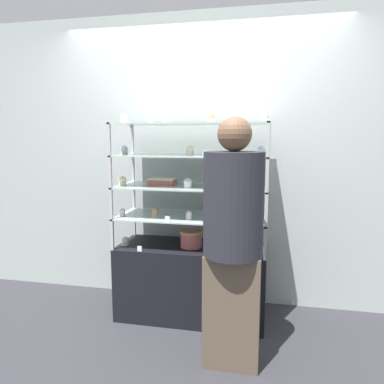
# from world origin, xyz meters

# --- Properties ---
(ground_plane) EXTENTS (20.00, 20.00, 0.00)m
(ground_plane) POSITION_xyz_m (0.00, 0.00, 0.00)
(ground_plane) COLOR #2D2D33
(back_wall) EXTENTS (8.00, 0.05, 2.60)m
(back_wall) POSITION_xyz_m (0.00, 0.40, 1.30)
(back_wall) COLOR #A8B2AD
(back_wall) RESTS_ON ground_plane
(display_base) EXTENTS (1.23, 0.52, 0.62)m
(display_base) POSITION_xyz_m (0.00, 0.00, 0.31)
(display_base) COLOR black
(display_base) RESTS_ON ground_plane
(display_riser_lower) EXTENTS (1.23, 0.52, 0.25)m
(display_riser_lower) POSITION_xyz_m (0.00, 0.00, 0.85)
(display_riser_lower) COLOR #B7B7BC
(display_riser_lower) RESTS_ON display_base
(display_riser_middle) EXTENTS (1.23, 0.52, 0.25)m
(display_riser_middle) POSITION_xyz_m (0.00, 0.00, 1.11)
(display_riser_middle) COLOR #B7B7BC
(display_riser_middle) RESTS_ON display_riser_lower
(display_riser_upper) EXTENTS (1.23, 0.52, 0.25)m
(display_riser_upper) POSITION_xyz_m (0.00, 0.00, 1.36)
(display_riser_upper) COLOR #B7B7BC
(display_riser_upper) RESTS_ON display_riser_middle
(display_riser_top) EXTENTS (1.23, 0.52, 0.25)m
(display_riser_top) POSITION_xyz_m (0.00, 0.00, 1.61)
(display_riser_top) COLOR #B7B7BC
(display_riser_top) RESTS_ON display_riser_upper
(layer_cake_centerpiece) EXTENTS (0.18, 0.18, 0.14)m
(layer_cake_centerpiece) POSITION_xyz_m (0.00, -0.03, 0.68)
(layer_cake_centerpiece) COLOR #C66660
(layer_cake_centerpiece) RESTS_ON display_base
(sheet_cake_frosted) EXTENTS (0.22, 0.15, 0.06)m
(sheet_cake_frosted) POSITION_xyz_m (-0.26, 0.01, 1.15)
(sheet_cake_frosted) COLOR #C66660
(sheet_cake_frosted) RESTS_ON display_riser_middle
(cupcake_0) EXTENTS (0.06, 0.06, 0.07)m
(cupcake_0) POSITION_xyz_m (-0.55, -0.10, 0.65)
(cupcake_0) COLOR beige
(cupcake_0) RESTS_ON display_base
(cupcake_1) EXTENTS (0.06, 0.06, 0.07)m
(cupcake_1) POSITION_xyz_m (0.56, -0.10, 0.65)
(cupcake_1) COLOR #CCB28C
(cupcake_1) RESTS_ON display_base
(price_tag_0) EXTENTS (0.04, 0.00, 0.04)m
(price_tag_0) POSITION_xyz_m (-0.38, -0.24, 0.64)
(price_tag_0) COLOR white
(price_tag_0) RESTS_ON display_base
(cupcake_2) EXTENTS (0.05, 0.05, 0.07)m
(cupcake_2) POSITION_xyz_m (-0.56, -0.12, 0.90)
(cupcake_2) COLOR beige
(cupcake_2) RESTS_ON display_riser_lower
(cupcake_3) EXTENTS (0.05, 0.05, 0.07)m
(cupcake_3) POSITION_xyz_m (-0.29, -0.09, 0.90)
(cupcake_3) COLOR #CCB28C
(cupcake_3) RESTS_ON display_riser_lower
(cupcake_4) EXTENTS (0.05, 0.05, 0.07)m
(cupcake_4) POSITION_xyz_m (-0.00, -0.12, 0.90)
(cupcake_4) COLOR white
(cupcake_4) RESTS_ON display_riser_lower
(cupcake_5) EXTENTS (0.05, 0.05, 0.07)m
(cupcake_5) POSITION_xyz_m (0.26, -0.13, 0.90)
(cupcake_5) COLOR white
(cupcake_5) RESTS_ON display_riser_lower
(cupcake_6) EXTENTS (0.05, 0.05, 0.07)m
(cupcake_6) POSITION_xyz_m (0.56, -0.06, 0.90)
(cupcake_6) COLOR #CCB28C
(cupcake_6) RESTS_ON display_riser_lower
(price_tag_1) EXTENTS (0.04, 0.00, 0.04)m
(price_tag_1) POSITION_xyz_m (-0.14, -0.24, 0.89)
(price_tag_1) COLOR white
(price_tag_1) RESTS_ON display_riser_lower
(cupcake_7) EXTENTS (0.06, 0.06, 0.08)m
(cupcake_7) POSITION_xyz_m (-0.56, -0.10, 1.16)
(cupcake_7) COLOR beige
(cupcake_7) RESTS_ON display_riser_middle
(cupcake_8) EXTENTS (0.06, 0.06, 0.08)m
(cupcake_8) POSITION_xyz_m (-0.01, -0.12, 1.16)
(cupcake_8) COLOR white
(cupcake_8) RESTS_ON display_riser_middle
(cupcake_9) EXTENTS (0.06, 0.06, 0.08)m
(cupcake_9) POSITION_xyz_m (0.56, -0.07, 1.16)
(cupcake_9) COLOR white
(cupcake_9) RESTS_ON display_riser_middle
(price_tag_2) EXTENTS (0.04, 0.00, 0.04)m
(price_tag_2) POSITION_xyz_m (0.32, -0.24, 1.14)
(price_tag_2) COLOR white
(price_tag_2) RESTS_ON display_riser_middle
(cupcake_10) EXTENTS (0.06, 0.06, 0.07)m
(cupcake_10) POSITION_xyz_m (-0.56, -0.04, 1.41)
(cupcake_10) COLOR #CCB28C
(cupcake_10) RESTS_ON display_riser_upper
(cupcake_11) EXTENTS (0.06, 0.06, 0.07)m
(cupcake_11) POSITION_xyz_m (0.01, -0.09, 1.41)
(cupcake_11) COLOR white
(cupcake_11) RESTS_ON display_riser_upper
(cupcake_12) EXTENTS (0.06, 0.06, 0.07)m
(cupcake_12) POSITION_xyz_m (0.55, -0.10, 1.41)
(cupcake_12) COLOR beige
(cupcake_12) RESTS_ON display_riser_upper
(price_tag_3) EXTENTS (0.04, 0.00, 0.04)m
(price_tag_3) POSITION_xyz_m (0.15, -0.24, 1.40)
(price_tag_3) COLOR white
(price_tag_3) RESTS_ON display_riser_upper
(cupcake_13) EXTENTS (0.06, 0.06, 0.08)m
(cupcake_13) POSITION_xyz_m (-0.55, -0.06, 1.66)
(cupcake_13) COLOR white
(cupcake_13) RESTS_ON display_riser_top
(cupcake_14) EXTENTS (0.06, 0.06, 0.08)m
(cupcake_14) POSITION_xyz_m (-0.20, -0.06, 1.66)
(cupcake_14) COLOR white
(cupcake_14) RESTS_ON display_riser_top
(cupcake_15) EXTENTS (0.06, 0.06, 0.08)m
(cupcake_15) POSITION_xyz_m (0.18, -0.13, 1.66)
(cupcake_15) COLOR beige
(cupcake_15) RESTS_ON display_riser_top
(cupcake_16) EXTENTS (0.06, 0.06, 0.08)m
(cupcake_16) POSITION_xyz_m (0.57, -0.04, 1.66)
(cupcake_16) COLOR white
(cupcake_16) RESTS_ON display_riser_top
(price_tag_4) EXTENTS (0.04, 0.00, 0.04)m
(price_tag_4) POSITION_xyz_m (-0.27, -0.24, 1.65)
(price_tag_4) COLOR white
(price_tag_4) RESTS_ON display_riser_top
(donut_glazed) EXTENTS (0.13, 0.13, 0.04)m
(donut_glazed) POSITION_xyz_m (0.33, -0.01, 1.65)
(donut_glazed) COLOR #EFB2BC
(donut_glazed) RESTS_ON display_riser_top
(customer_figure) EXTENTS (0.38, 0.38, 1.64)m
(customer_figure) POSITION_xyz_m (0.40, -0.62, 0.88)
(customer_figure) COLOR brown
(customer_figure) RESTS_ON ground_plane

